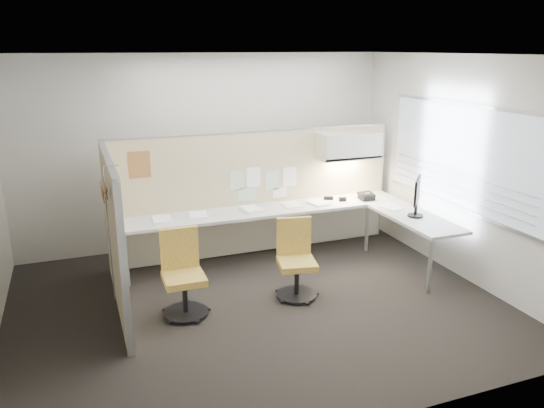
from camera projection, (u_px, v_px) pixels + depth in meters
name	position (u px, v px, depth m)	size (l,w,h in m)	color
floor	(257.00, 304.00, 6.18)	(5.50, 4.50, 0.01)	black
ceiling	(255.00, 54.00, 5.38)	(5.50, 4.50, 0.01)	white
wall_back	(206.00, 151.00, 7.80)	(5.50, 0.02, 2.80)	beige
wall_front	(360.00, 263.00, 3.76)	(5.50, 0.02, 2.80)	beige
wall_right	(461.00, 168.00, 6.71)	(0.02, 4.50, 2.80)	beige
window_pane	(461.00, 157.00, 6.66)	(0.01, 2.80, 1.30)	#9AA5B3
partition_back	(256.00, 193.00, 7.55)	(4.10, 0.06, 1.75)	beige
partition_left	(114.00, 235.00, 5.87)	(0.06, 2.20, 1.75)	beige
desk	(293.00, 218.00, 7.33)	(4.00, 2.07, 0.73)	beige
overhead_bin	(349.00, 146.00, 7.64)	(0.90, 0.36, 0.38)	beige
task_light_strip	(348.00, 160.00, 7.70)	(0.60, 0.06, 0.02)	#FFEABF
pinned_papers	(262.00, 182.00, 7.50)	(1.01, 0.00, 0.47)	#8CBF8C
poster	(139.00, 165.00, 6.82)	(0.28, 0.00, 0.35)	orange
chair_left	(183.00, 276.00, 5.86)	(0.50, 0.50, 0.95)	black
chair_right	(296.00, 261.00, 6.29)	(0.51, 0.53, 0.92)	black
monitor	(417.00, 195.00, 6.89)	(0.34, 0.39, 0.51)	black
phone	(366.00, 196.00, 7.73)	(0.21, 0.20, 0.12)	black
stapler	(328.00, 198.00, 7.74)	(0.14, 0.04, 0.05)	black
tape_dispenser	(343.00, 199.00, 7.67)	(0.10, 0.06, 0.06)	black
coat_hook	(106.00, 203.00, 5.18)	(0.18, 0.46, 1.39)	silver
paper_stack_0	(162.00, 220.00, 6.81)	(0.23, 0.30, 0.03)	white
paper_stack_1	(198.00, 215.00, 7.02)	(0.23, 0.30, 0.02)	white
paper_stack_2	(251.00, 210.00, 7.20)	(0.23, 0.30, 0.05)	white
paper_stack_3	(291.00, 205.00, 7.48)	(0.23, 0.30, 0.01)	white
paper_stack_4	(318.00, 203.00, 7.55)	(0.23, 0.30, 0.02)	white
paper_stack_5	(391.00, 207.00, 7.34)	(0.23, 0.30, 0.02)	white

